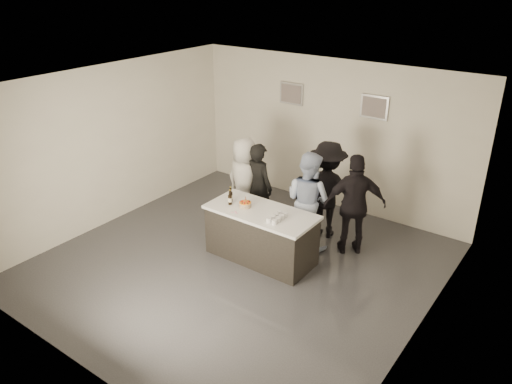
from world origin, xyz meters
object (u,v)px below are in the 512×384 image
(bar_counter, at_px, (261,235))
(cake, at_px, (245,205))
(beer_bottle_a, at_px, (231,194))
(beer_bottle_b, at_px, (230,197))
(person_guest_left, at_px, (245,181))
(person_main_black, at_px, (259,186))
(person_guest_right, at_px, (355,205))
(person_main_blue, at_px, (308,200))
(person_guest_back, at_px, (327,190))

(bar_counter, bearing_deg, cake, -172.47)
(beer_bottle_a, relative_size, beer_bottle_b, 1.00)
(beer_bottle_b, bearing_deg, person_guest_left, 114.70)
(person_main_black, bearing_deg, person_guest_right, -165.13)
(beer_bottle_a, distance_m, person_main_black, 0.93)
(beer_bottle_a, distance_m, person_main_blue, 1.34)
(bar_counter, xyz_separation_m, beer_bottle_b, (-0.57, -0.11, 0.58))
(person_main_blue, relative_size, person_guest_right, 0.98)
(bar_counter, height_order, beer_bottle_a, beer_bottle_a)
(person_guest_left, bearing_deg, person_main_blue, -178.25)
(beer_bottle_a, bearing_deg, cake, -5.28)
(cake, distance_m, beer_bottle_a, 0.35)
(beer_bottle_a, relative_size, person_guest_back, 0.14)
(beer_bottle_a, relative_size, person_main_blue, 0.15)
(person_main_blue, distance_m, person_guest_right, 0.80)
(cake, bearing_deg, person_main_black, 112.88)
(beer_bottle_a, distance_m, person_guest_right, 2.11)
(beer_bottle_a, height_order, person_main_black, person_main_black)
(bar_counter, distance_m, person_guest_right, 1.66)
(person_guest_right, bearing_deg, person_main_black, -29.30)
(bar_counter, relative_size, beer_bottle_a, 7.15)
(person_main_blue, bearing_deg, person_guest_left, 5.22)
(cake, distance_m, person_guest_back, 1.61)
(person_main_black, bearing_deg, person_guest_left, 5.53)
(person_main_blue, height_order, person_guest_left, person_main_blue)
(cake, xyz_separation_m, person_guest_left, (-0.74, 0.95, -0.09))
(cake, relative_size, person_guest_back, 0.11)
(cake, distance_m, person_main_black, 1.02)
(beer_bottle_a, bearing_deg, person_guest_back, 51.45)
(beer_bottle_b, distance_m, person_guest_right, 2.11)
(beer_bottle_a, height_order, beer_bottle_b, same)
(cake, bearing_deg, beer_bottle_b, -165.57)
(beer_bottle_a, distance_m, person_guest_back, 1.77)
(cake, xyz_separation_m, person_guest_back, (0.77, 1.42, -0.03))
(beer_bottle_b, bearing_deg, person_guest_back, 55.02)
(cake, relative_size, person_guest_right, 0.11)
(cake, relative_size, person_main_black, 0.12)
(person_main_black, xyz_separation_m, person_guest_back, (1.17, 0.48, 0.07))
(bar_counter, bearing_deg, person_guest_right, 44.13)
(person_guest_right, bearing_deg, bar_counter, 8.23)
(beer_bottle_a, xyz_separation_m, person_main_black, (-0.06, 0.91, -0.19))
(person_guest_back, bearing_deg, bar_counter, 56.03)
(person_main_black, bearing_deg, person_guest_back, -149.42)
(beer_bottle_b, xyz_separation_m, person_guest_left, (-0.47, 1.02, -0.18))
(beer_bottle_a, bearing_deg, person_main_black, 93.95)
(beer_bottle_a, bearing_deg, person_guest_left, 113.75)
(person_main_black, xyz_separation_m, person_guest_right, (1.84, 0.21, 0.06))
(bar_counter, relative_size, cake, 9.21)
(person_main_black, height_order, person_main_blue, person_main_blue)
(person_main_blue, distance_m, person_guest_left, 1.43)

